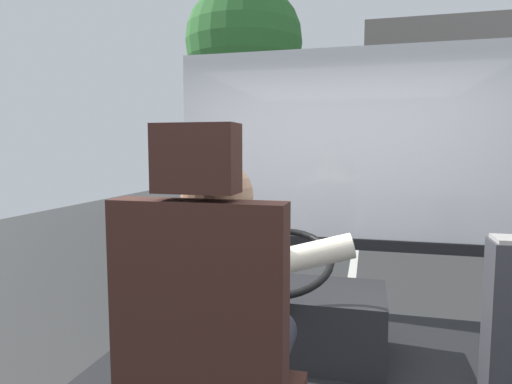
# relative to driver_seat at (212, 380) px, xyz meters

# --- Properties ---
(ground) EXTENTS (18.00, 44.00, 0.06)m
(ground) POSITION_rel_driver_seat_xyz_m (0.24, 9.34, -1.19)
(ground) COLOR #323232
(driver_seat) EXTENTS (0.48, 0.48, 1.29)m
(driver_seat) POSITION_rel_driver_seat_xyz_m (0.00, 0.00, 0.00)
(driver_seat) COLOR black
(driver_seat) RESTS_ON bus_floor
(bus_driver) EXTENTS (0.81, 0.59, 0.76)m
(bus_driver) POSITION_rel_driver_seat_xyz_m (-0.00, 0.12, 0.16)
(bus_driver) COLOR #282833
(bus_driver) RESTS_ON driver_seat
(steering_console) EXTENTS (1.10, 0.97, 0.79)m
(steering_console) POSITION_rel_driver_seat_xyz_m (-0.00, 1.34, -0.32)
(steering_console) COLOR black
(steering_console) RESTS_ON bus_floor
(windshield_panel) EXTENTS (2.50, 0.08, 1.48)m
(windshield_panel) POSITION_rel_driver_seat_xyz_m (0.24, 2.16, 0.51)
(windshield_panel) COLOR white
(street_tree) EXTENTS (3.02, 3.02, 6.06)m
(street_tree) POSITION_rel_driver_seat_xyz_m (-2.78, 10.14, 3.34)
(street_tree) COLOR #4C3828
(street_tree) RESTS_ON ground
(parked_car_red) EXTENTS (2.02, 4.32, 1.28)m
(parked_car_red) POSITION_rel_driver_seat_xyz_m (5.07, 16.77, -0.50)
(parked_car_red) COLOR maroon
(parked_car_red) RESTS_ON ground
(parked_car_charcoal) EXTENTS (1.95, 3.81, 1.47)m
(parked_car_charcoal) POSITION_rel_driver_seat_xyz_m (4.98, 21.61, -0.41)
(parked_car_charcoal) COLOR #474C51
(parked_car_charcoal) RESTS_ON ground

